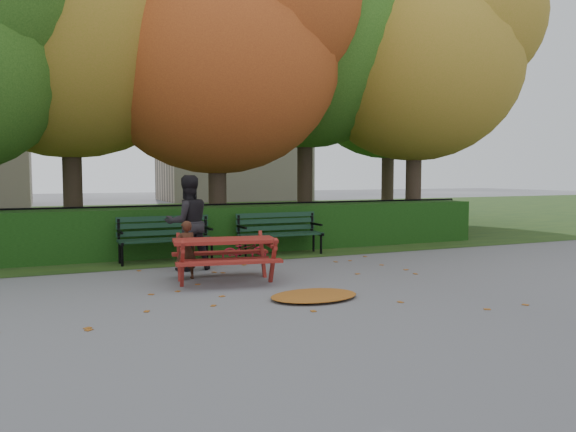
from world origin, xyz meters
name	(u,v)px	position (x,y,z in m)	size (l,w,h in m)	color
ground	(308,293)	(0.00, 0.00, 0.00)	(90.00, 90.00, 0.00)	slate
grass_strip	(145,220)	(0.00, 14.00, 0.01)	(90.00, 90.00, 0.00)	#1A3314
building_right	(232,107)	(8.00, 28.00, 6.00)	(9.00, 6.00, 12.00)	#BBAB95
hedge	(218,230)	(0.00, 4.50, 0.50)	(13.00, 0.90, 1.00)	black
iron_fence	(208,225)	(0.00, 5.30, 0.54)	(14.00, 0.04, 1.02)	black
tree_b	(85,12)	(-2.44, 6.75, 5.40)	(6.72, 6.40, 8.79)	#32201A
tree_c	(232,44)	(0.83, 5.96, 4.82)	(6.30, 6.00, 8.00)	#32201A
tree_d	(321,21)	(3.88, 7.23, 5.98)	(7.14, 6.80, 9.58)	#32201A
tree_e	(430,52)	(6.52, 5.77, 5.08)	(6.09, 5.80, 8.16)	#32201A
tree_g	(401,70)	(8.33, 9.76, 5.37)	(6.30, 6.00, 8.55)	#32201A
bench_left	(165,235)	(-1.30, 3.70, 0.52)	(1.80, 0.57, 0.88)	black
bench_right	(279,230)	(1.10, 3.70, 0.52)	(1.80, 0.57, 0.88)	black
picnic_table	(225,248)	(-0.84, 1.29, 0.53)	(1.78, 1.52, 0.78)	maroon
leaf_pile	(314,296)	(-0.09, -0.37, 0.04)	(1.24, 0.86, 0.09)	brown
leaf_scatter	(299,288)	(0.00, 0.30, 0.01)	(9.00, 5.70, 0.01)	brown
child	(186,250)	(-1.35, 1.76, 0.47)	(0.35, 0.23, 0.95)	#3B1E13
adult	(188,223)	(-1.12, 2.58, 0.84)	(0.82, 0.64, 1.68)	black
bicycle	(244,251)	(0.08, 3.00, 0.23)	(0.30, 0.87, 0.46)	maroon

